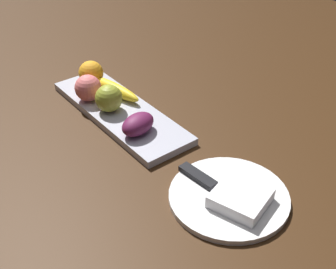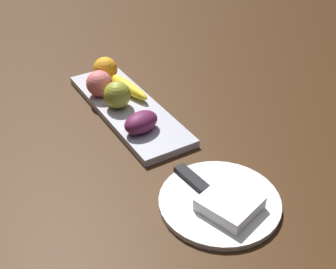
{
  "view_description": "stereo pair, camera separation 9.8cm",
  "coord_description": "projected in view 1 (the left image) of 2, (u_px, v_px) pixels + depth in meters",
  "views": [
    {
      "loc": [
        0.83,
        -0.47,
        0.62
      ],
      "look_at": [
        0.2,
        0.02,
        0.05
      ],
      "focal_mm": 47.72,
      "sensor_mm": 36.0,
      "label": 1
    },
    {
      "loc": [
        0.88,
        -0.39,
        0.62
      ],
      "look_at": [
        0.2,
        0.02,
        0.05
      ],
      "focal_mm": 47.72,
      "sensor_mm": 36.0,
      "label": 2
    }
  ],
  "objects": [
    {
      "name": "dinner_plate",
      "position": [
        229.0,
        197.0,
        0.88
      ],
      "size": [
        0.24,
        0.24,
        0.01
      ],
      "primitive_type": "cylinder",
      "color": "white",
      "rests_on": "ground_plane"
    },
    {
      "name": "orange_near_apple",
      "position": [
        91.0,
        73.0,
        1.21
      ],
      "size": [
        0.07,
        0.07,
        0.07
      ],
      "primitive_type": "sphere",
      "color": "orange",
      "rests_on": "fruit_tray"
    },
    {
      "name": "fruit_tray",
      "position": [
        121.0,
        112.0,
        1.13
      ],
      "size": [
        0.44,
        0.14,
        0.02
      ],
      "primitive_type": "cube",
      "color": "#B1B1BE",
      "rests_on": "ground_plane"
    },
    {
      "name": "peach",
      "position": [
        88.0,
        88.0,
        1.14
      ],
      "size": [
        0.07,
        0.07,
        0.07
      ],
      "primitive_type": "sphere",
      "color": "#E86D6C",
      "rests_on": "fruit_tray"
    },
    {
      "name": "knife",
      "position": [
        203.0,
        180.0,
        0.9
      ],
      "size": [
        0.18,
        0.04,
        0.01
      ],
      "rotation": [
        0.0,
        0.0,
        0.08
      ],
      "color": "silver",
      "rests_on": "dinner_plate"
    },
    {
      "name": "ground_plane",
      "position": [
        112.0,
        118.0,
        1.12
      ],
      "size": [
        2.4,
        2.4,
        0.0
      ],
      "primitive_type": "plane",
      "color": "#371F0D"
    },
    {
      "name": "banana",
      "position": [
        113.0,
        88.0,
        1.17
      ],
      "size": [
        0.19,
        0.07,
        0.03
      ],
      "primitive_type": "ellipsoid",
      "rotation": [
        0.0,
        0.0,
        3.32
      ],
      "color": "yellow",
      "rests_on": "fruit_tray"
    },
    {
      "name": "apple",
      "position": [
        108.0,
        99.0,
        1.1
      ],
      "size": [
        0.07,
        0.07,
        0.07
      ],
      "primitive_type": "sphere",
      "color": "olive",
      "rests_on": "fruit_tray"
    },
    {
      "name": "folded_napkin",
      "position": [
        241.0,
        198.0,
        0.85
      ],
      "size": [
        0.12,
        0.12,
        0.03
      ],
      "primitive_type": "cube",
      "rotation": [
        0.0,
        0.0,
        0.3
      ],
      "color": "white",
      "rests_on": "dinner_plate"
    },
    {
      "name": "grape_bunch",
      "position": [
        138.0,
        124.0,
        1.03
      ],
      "size": [
        0.08,
        0.1,
        0.05
      ],
      "primitive_type": "ellipsoid",
      "rotation": [
        0.0,
        0.0,
        4.94
      ],
      "color": "#611C43",
      "rests_on": "fruit_tray"
    }
  ]
}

